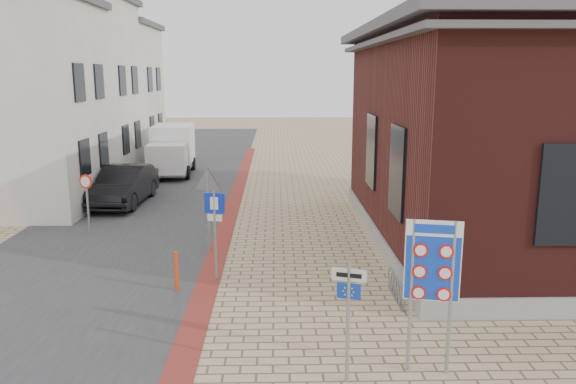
# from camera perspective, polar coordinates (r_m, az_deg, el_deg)

# --- Properties ---
(ground) EXTENTS (120.00, 120.00, 0.00)m
(ground) POSITION_cam_1_polar(r_m,az_deg,el_deg) (11.72, -0.01, -15.02)
(ground) COLOR tan
(ground) RESTS_ON ground
(road_strip) EXTENTS (7.00, 60.00, 0.02)m
(road_strip) POSITION_cam_1_polar(r_m,az_deg,el_deg) (26.52, -12.73, 0.09)
(road_strip) COLOR #38383A
(road_strip) RESTS_ON ground
(curb_strip) EXTENTS (0.60, 40.00, 0.02)m
(curb_strip) POSITION_cam_1_polar(r_m,az_deg,el_deg) (21.19, -6.05, -2.62)
(curb_strip) COLOR maroon
(curb_strip) RESTS_ON ground
(brick_building) EXTENTS (13.00, 13.00, 6.80)m
(brick_building) POSITION_cam_1_polar(r_m,az_deg,el_deg) (19.82, 26.58, 5.38)
(brick_building) COLOR gray
(brick_building) RESTS_ON ground
(townhouse_near) EXTENTS (7.40, 6.40, 8.30)m
(townhouse_near) POSITION_cam_1_polar(r_m,az_deg,el_deg) (24.92, -27.17, 7.99)
(townhouse_near) COLOR beige
(townhouse_near) RESTS_ON ground
(townhouse_mid) EXTENTS (7.40, 6.40, 9.10)m
(townhouse_mid) POSITION_cam_1_polar(r_m,az_deg,el_deg) (30.42, -22.36, 9.63)
(townhouse_mid) COLOR beige
(townhouse_mid) RESTS_ON ground
(townhouse_far) EXTENTS (7.40, 6.40, 8.30)m
(townhouse_far) POSITION_cam_1_polar(r_m,az_deg,el_deg) (36.10, -18.92, 9.46)
(townhouse_far) COLOR beige
(townhouse_far) RESTS_ON ground
(bike_rack) EXTENTS (0.08, 1.80, 0.60)m
(bike_rack) POSITION_cam_1_polar(r_m,az_deg,el_deg) (13.92, 10.91, -9.57)
(bike_rack) COLOR slate
(bike_rack) RESTS_ON ground
(sedan) EXTENTS (1.94, 4.88, 1.58)m
(sedan) POSITION_cam_1_polar(r_m,az_deg,el_deg) (24.18, -16.30, 0.65)
(sedan) COLOR black
(sedan) RESTS_ON ground
(box_truck) EXTENTS (2.29, 5.04, 2.59)m
(box_truck) POSITION_cam_1_polar(r_m,az_deg,el_deg) (30.68, -11.71, 4.23)
(box_truck) COLOR slate
(box_truck) RESTS_ON ground
(border_sign) EXTENTS (0.96, 0.25, 2.85)m
(border_sign) POSITION_cam_1_polar(r_m,az_deg,el_deg) (10.19, 14.47, -7.14)
(border_sign) COLOR gray
(border_sign) RESTS_ON ground
(essen_sign) EXTENTS (0.58, 0.22, 2.22)m
(essen_sign) POSITION_cam_1_polar(r_m,az_deg,el_deg) (9.82, 6.16, -11.27)
(essen_sign) COLOR gray
(essen_sign) RESTS_ON ground
(parking_sign) EXTENTS (0.52, 0.16, 2.41)m
(parking_sign) POSITION_cam_1_polar(r_m,az_deg,el_deg) (14.56, -7.44, -2.81)
(parking_sign) COLOR gray
(parking_sign) RESTS_ON ground
(yield_sign) EXTENTS (0.89, 0.20, 2.53)m
(yield_sign) POSITION_cam_1_polar(r_m,az_deg,el_deg) (16.91, -8.13, 0.28)
(yield_sign) COLOR gray
(yield_sign) RESTS_ON ground
(speed_sign) EXTENTS (0.47, 0.18, 2.05)m
(speed_sign) POSITION_cam_1_polar(r_m,az_deg,el_deg) (19.89, -19.73, -0.30)
(speed_sign) COLOR gray
(speed_sign) RESTS_ON ground
(bollard) EXTENTS (0.11, 0.11, 1.03)m
(bollard) POSITION_cam_1_polar(r_m,az_deg,el_deg) (14.30, -11.28, -7.92)
(bollard) COLOR #EC3A0C
(bollard) RESTS_ON ground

